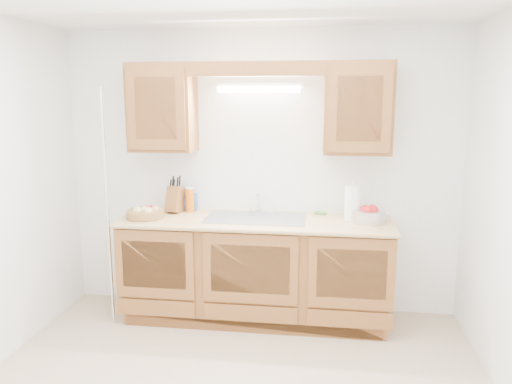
% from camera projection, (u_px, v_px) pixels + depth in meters
% --- Properties ---
extents(room, '(3.52, 3.50, 2.50)m').
position_uv_depth(room, '(228.00, 210.00, 3.00)').
color(room, tan).
rests_on(room, ground).
extents(base_cabinets, '(2.20, 0.60, 0.86)m').
position_uv_depth(base_cabinets, '(255.00, 270.00, 4.32)').
color(base_cabinets, brown).
rests_on(base_cabinets, ground).
extents(countertop, '(2.30, 0.63, 0.04)m').
position_uv_depth(countertop, '(255.00, 221.00, 4.23)').
color(countertop, tan).
rests_on(countertop, base_cabinets).
extents(upper_cabinet_left, '(0.55, 0.33, 0.75)m').
position_uv_depth(upper_cabinet_left, '(163.00, 108.00, 4.30)').
color(upper_cabinet_left, brown).
rests_on(upper_cabinet_left, room).
extents(upper_cabinet_right, '(0.55, 0.33, 0.75)m').
position_uv_depth(upper_cabinet_right, '(358.00, 108.00, 4.08)').
color(upper_cabinet_right, brown).
rests_on(upper_cabinet_right, room).
extents(valance, '(2.20, 0.05, 0.12)m').
position_uv_depth(valance, '(255.00, 69.00, 3.99)').
color(valance, brown).
rests_on(valance, room).
extents(fluorescent_fixture, '(0.76, 0.08, 0.08)m').
position_uv_depth(fluorescent_fixture, '(259.00, 87.00, 4.24)').
color(fluorescent_fixture, white).
rests_on(fluorescent_fixture, room).
extents(sink, '(0.84, 0.46, 0.36)m').
position_uv_depth(sink, '(256.00, 227.00, 4.26)').
color(sink, '#9E9EA3').
rests_on(sink, countertop).
extents(wire_shelf_pole, '(0.03, 0.03, 2.00)m').
position_uv_depth(wire_shelf_pole, '(107.00, 210.00, 4.12)').
color(wire_shelf_pole, silver).
rests_on(wire_shelf_pole, ground).
extents(outlet_plate, '(0.08, 0.01, 0.12)m').
position_uv_depth(outlet_plate, '(368.00, 186.00, 4.35)').
color(outlet_plate, white).
rests_on(outlet_plate, room).
extents(fruit_basket, '(0.39, 0.39, 0.10)m').
position_uv_depth(fruit_basket, '(145.00, 213.00, 4.27)').
color(fruit_basket, olive).
rests_on(fruit_basket, countertop).
extents(knife_block, '(0.15, 0.21, 0.34)m').
position_uv_depth(knife_block, '(175.00, 199.00, 4.46)').
color(knife_block, brown).
rests_on(knife_block, countertop).
extents(orange_canister, '(0.09, 0.09, 0.22)m').
position_uv_depth(orange_canister, '(190.00, 200.00, 4.47)').
color(orange_canister, orange).
rests_on(orange_canister, countertop).
extents(soap_bottle, '(0.11, 0.11, 0.21)m').
position_uv_depth(soap_bottle, '(191.00, 199.00, 4.53)').
color(soap_bottle, blue).
rests_on(soap_bottle, countertop).
extents(sponge, '(0.11, 0.08, 0.02)m').
position_uv_depth(sponge, '(320.00, 213.00, 4.40)').
color(sponge, '#CC333F').
rests_on(sponge, countertop).
extents(paper_towel, '(0.17, 0.17, 0.34)m').
position_uv_depth(paper_towel, '(353.00, 203.00, 4.17)').
color(paper_towel, silver).
rests_on(paper_towel, countertop).
extents(apple_bowl, '(0.32, 0.32, 0.14)m').
position_uv_depth(apple_bowl, '(369.00, 215.00, 4.11)').
color(apple_bowl, silver).
rests_on(apple_bowl, countertop).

